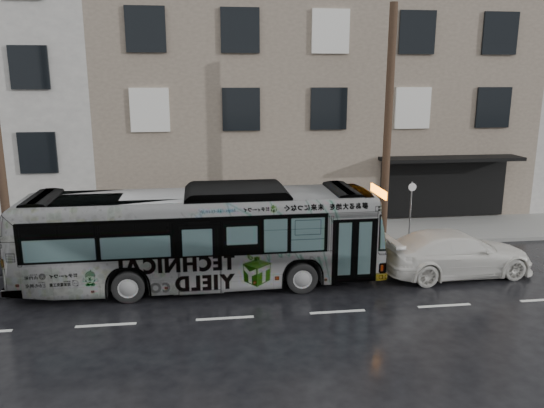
# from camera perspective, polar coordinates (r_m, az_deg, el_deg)

# --- Properties ---
(ground) EXTENTS (120.00, 120.00, 0.00)m
(ground) POSITION_cam_1_polar(r_m,az_deg,el_deg) (17.36, -5.45, -8.61)
(ground) COLOR black
(ground) RESTS_ON ground
(sidewalk) EXTENTS (90.00, 3.60, 0.15)m
(sidewalk) POSITION_cam_1_polar(r_m,az_deg,el_deg) (21.95, -5.95, -3.67)
(sidewalk) COLOR gray
(sidewalk) RESTS_ON ground
(building_taupe) EXTENTS (20.00, 12.00, 11.00)m
(building_taupe) POSITION_cam_1_polar(r_m,az_deg,el_deg) (29.33, 3.32, 11.43)
(building_taupe) COLOR gray
(building_taupe) RESTS_ON ground
(utility_pole_front) EXTENTS (0.30, 0.30, 9.00)m
(utility_pole_front) POSITION_cam_1_polar(r_m,az_deg,el_deg) (20.69, 12.35, 7.99)
(utility_pole_front) COLOR #402D20
(utility_pole_front) RESTS_ON sidewalk
(sign_post) EXTENTS (0.06, 0.06, 2.40)m
(sign_post) POSITION_cam_1_polar(r_m,az_deg,el_deg) (21.63, 14.66, -0.80)
(sign_post) COLOR slate
(sign_post) RESTS_ON sidewalk
(bus) EXTENTS (11.43, 2.76, 3.18)m
(bus) POSITION_cam_1_polar(r_m,az_deg,el_deg) (16.97, -7.54, -3.50)
(bus) COLOR #B2B2B2
(bus) RESTS_ON ground
(white_sedan) EXTENTS (5.28, 2.41, 1.50)m
(white_sedan) POSITION_cam_1_polar(r_m,az_deg,el_deg) (18.94, 19.15, -5.01)
(white_sedan) COLOR silver
(white_sedan) RESTS_ON ground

